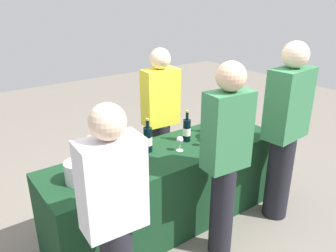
# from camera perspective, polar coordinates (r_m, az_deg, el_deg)

# --- Properties ---
(ground_plane) EXTENTS (12.00, 12.00, 0.00)m
(ground_plane) POSITION_cam_1_polar(r_m,az_deg,el_deg) (3.55, 0.00, -15.62)
(ground_plane) COLOR slate
(tasting_table) EXTENTS (2.34, 0.69, 0.78)m
(tasting_table) POSITION_cam_1_polar(r_m,az_deg,el_deg) (3.32, 0.00, -10.29)
(tasting_table) COLOR #14381E
(tasting_table) RESTS_ON ground_plane
(wine_bottle_0) EXTENTS (0.08, 0.08, 0.32)m
(wine_bottle_0) POSITION_cam_1_polar(r_m,az_deg,el_deg) (2.82, -12.75, -5.41)
(wine_bottle_0) COLOR black
(wine_bottle_0) RESTS_ON tasting_table
(wine_bottle_1) EXTENTS (0.08, 0.08, 0.32)m
(wine_bottle_1) POSITION_cam_1_polar(r_m,az_deg,el_deg) (3.09, -3.40, -2.24)
(wine_bottle_1) COLOR black
(wine_bottle_1) RESTS_ON tasting_table
(wine_bottle_2) EXTENTS (0.07, 0.07, 0.31)m
(wine_bottle_2) POSITION_cam_1_polar(r_m,az_deg,el_deg) (3.31, 3.17, -0.67)
(wine_bottle_2) COLOR black
(wine_bottle_2) RESTS_ON tasting_table
(wine_bottle_3) EXTENTS (0.08, 0.08, 0.30)m
(wine_bottle_3) POSITION_cam_1_polar(r_m,az_deg,el_deg) (3.52, 8.00, 0.49)
(wine_bottle_3) COLOR black
(wine_bottle_3) RESTS_ON tasting_table
(wine_bottle_4) EXTENTS (0.08, 0.08, 0.33)m
(wine_bottle_4) POSITION_cam_1_polar(r_m,az_deg,el_deg) (3.73, 9.69, 1.76)
(wine_bottle_4) COLOR black
(wine_bottle_4) RESTS_ON tasting_table
(wine_glass_0) EXTENTS (0.07, 0.07, 0.14)m
(wine_glass_0) POSITION_cam_1_polar(r_m,az_deg,el_deg) (2.74, -6.18, -6.19)
(wine_glass_0) COLOR silver
(wine_glass_0) RESTS_ON tasting_table
(wine_glass_1) EXTENTS (0.06, 0.06, 0.14)m
(wine_glass_1) POSITION_cam_1_polar(r_m,az_deg,el_deg) (3.11, 2.00, -2.45)
(wine_glass_1) COLOR silver
(wine_glass_1) RESTS_ON tasting_table
(wine_glass_2) EXTENTS (0.06, 0.06, 0.13)m
(wine_glass_2) POSITION_cam_1_polar(r_m,az_deg,el_deg) (3.22, 6.16, -1.79)
(wine_glass_2) COLOR silver
(wine_glass_2) RESTS_ON tasting_table
(wine_glass_3) EXTENTS (0.07, 0.07, 0.14)m
(wine_glass_3) POSITION_cam_1_polar(r_m,az_deg,el_deg) (3.37, 9.91, -0.83)
(wine_glass_3) COLOR silver
(wine_glass_3) RESTS_ON tasting_table
(wine_glass_4) EXTENTS (0.08, 0.08, 0.15)m
(wine_glass_4) POSITION_cam_1_polar(r_m,az_deg,el_deg) (3.53, 11.33, 0.20)
(wine_glass_4) COLOR silver
(wine_glass_4) RESTS_ON tasting_table
(ice_bucket) EXTENTS (0.21, 0.21, 0.17)m
(ice_bucket) POSITION_cam_1_polar(r_m,az_deg,el_deg) (2.72, -14.78, -7.43)
(ice_bucket) COLOR silver
(ice_bucket) RESTS_ON tasting_table
(server_pouring) EXTENTS (0.39, 0.24, 1.62)m
(server_pouring) POSITION_cam_1_polar(r_m,az_deg,el_deg) (3.68, -1.25, 1.59)
(server_pouring) COLOR black
(server_pouring) RESTS_ON ground_plane
(guest_0) EXTENTS (0.40, 0.23, 1.59)m
(guest_0) POSITION_cam_1_polar(r_m,az_deg,el_deg) (2.18, -9.03, -14.71)
(guest_0) COLOR black
(guest_0) RESTS_ON ground_plane
(guest_1) EXTENTS (0.39, 0.24, 1.69)m
(guest_1) POSITION_cam_1_polar(r_m,az_deg,el_deg) (2.74, 9.63, -4.99)
(guest_1) COLOR black
(guest_1) RESTS_ON ground_plane
(guest_2) EXTENTS (0.46, 0.28, 1.76)m
(guest_2) POSITION_cam_1_polar(r_m,az_deg,el_deg) (3.36, 19.08, -0.46)
(guest_2) COLOR black
(guest_2) RESTS_ON ground_plane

